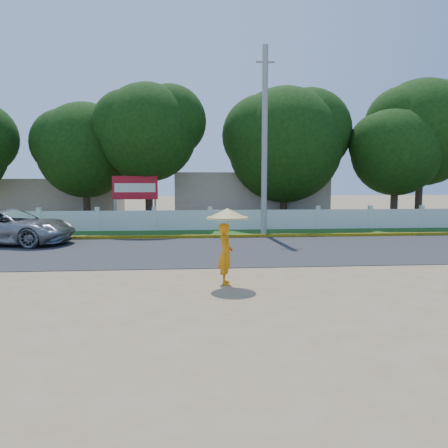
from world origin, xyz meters
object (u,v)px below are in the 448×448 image
Objects in this scene: utility_pole at (265,142)px; billboard at (135,191)px; monk_with_parasol at (226,235)px; vehicle at (10,227)px.

utility_pole is 7.85m from billboard.
monk_with_parasol is 13.90m from billboard.
utility_pole is at bearing 74.57° from monk_with_parasol.
utility_pole is 12.20m from vehicle.
vehicle is 2.67× the size of monk_with_parasol.
billboard is at bearing -28.27° from vehicle.
utility_pole reaches higher than monk_with_parasol.
billboard is (-3.92, 13.31, 0.82)m from monk_with_parasol.
monk_with_parasol is (-2.77, -10.03, -3.27)m from utility_pole.
billboard is at bearing 153.92° from utility_pole.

